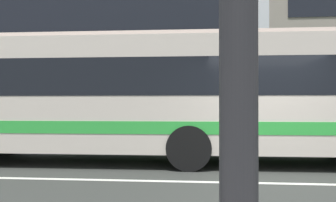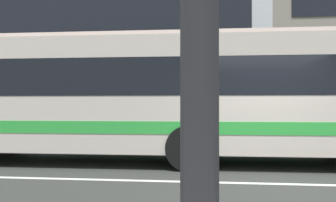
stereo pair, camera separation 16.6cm
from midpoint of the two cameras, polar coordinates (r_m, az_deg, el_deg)
name	(u,v)px [view 2 (the right image)]	position (r m, az deg, el deg)	size (l,w,h in m)	color
ground_plane	(276,184)	(7.43, 16.53, -11.84)	(160.00, 160.00, 0.00)	#323531
lane_centre_line	(276,184)	(7.43, 16.53, -11.80)	(60.00, 0.16, 0.01)	silver
apartment_block_left	(75,48)	(23.09, -13.59, 7.68)	(20.90, 11.09, 9.46)	silver
transit_bus	(163,94)	(9.58, -0.32, 1.10)	(11.49, 2.73, 3.13)	beige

